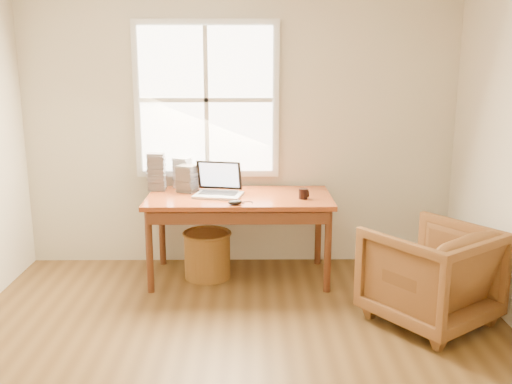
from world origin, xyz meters
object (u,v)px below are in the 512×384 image
armchair (430,275)px  laptop (218,180)px  desk (239,198)px  coffee_mug (303,194)px  cd_stack_a (183,173)px  wicker_stool (207,255)px

armchair → laptop: bearing=-65.0°
desk → coffee_mug: (0.55, -0.12, 0.06)m
armchair → cd_stack_a: (-1.94, 1.25, 0.52)m
laptop → cd_stack_a: (-0.35, 0.36, -0.00)m
desk → cd_stack_a: (-0.53, 0.34, 0.16)m
laptop → coffee_mug: laptop is taller
coffee_mug → cd_stack_a: 1.17m
desk → coffee_mug: coffee_mug is taller
wicker_stool → laptop: size_ratio=1.01×
coffee_mug → cd_stack_a: bearing=138.6°
armchair → cd_stack_a: size_ratio=2.87×
cd_stack_a → laptop: bearing=-46.0°
wicker_stool → desk: bearing=-0.0°
laptop → cd_stack_a: laptop is taller
wicker_stool → cd_stack_a: (-0.24, 0.34, 0.69)m
coffee_mug → cd_stack_a: (-1.07, 0.45, 0.10)m
armchair → laptop: 1.90m
armchair → cd_stack_a: cd_stack_a is taller
laptop → wicker_stool: bearing=-179.0°
desk → armchair: size_ratio=1.98×
desk → laptop: laptop is taller
desk → cd_stack_a: bearing=147.3°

